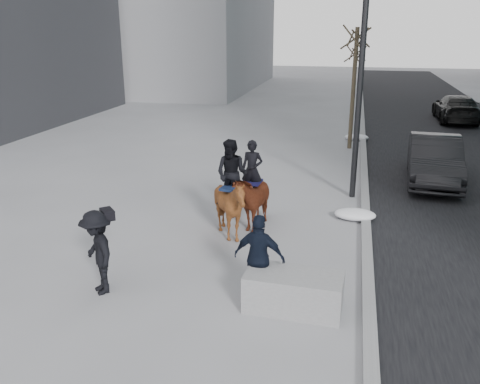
% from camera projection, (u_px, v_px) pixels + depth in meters
% --- Properties ---
extents(ground, '(120.00, 120.00, 0.00)m').
position_uv_depth(ground, '(228.00, 273.00, 11.19)').
color(ground, gray).
rests_on(ground, ground).
extents(road, '(8.00, 90.00, 0.01)m').
position_uv_depth(road, '(473.00, 171.00, 19.01)').
color(road, black).
rests_on(road, ground).
extents(curb, '(0.25, 90.00, 0.12)m').
position_uv_depth(curb, '(364.00, 163.00, 19.82)').
color(curb, gray).
rests_on(curb, ground).
extents(planter, '(1.88, 1.01, 0.74)m').
position_uv_depth(planter, '(294.00, 291.00, 9.68)').
color(planter, gray).
rests_on(planter, ground).
extents(car_near, '(2.02, 4.89, 1.58)m').
position_uv_depth(car_near, '(434.00, 160.00, 17.49)').
color(car_near, black).
rests_on(car_near, ground).
extents(car_far, '(2.13, 5.15, 1.49)m').
position_uv_depth(car_far, '(456.00, 108.00, 28.63)').
color(car_far, black).
rests_on(car_far, ground).
extents(tree_near, '(1.20, 1.20, 5.70)m').
position_uv_depth(tree_near, '(354.00, 83.00, 21.65)').
color(tree_near, '#3A2E22').
rests_on(tree_near, ground).
extents(tree_far, '(1.20, 1.20, 4.43)m').
position_uv_depth(tree_far, '(354.00, 80.00, 29.14)').
color(tree_far, '#3B2F23').
rests_on(tree_far, ground).
extents(mounted_left, '(0.96, 1.86, 2.33)m').
position_uv_depth(mounted_left, '(251.00, 195.00, 13.61)').
color(mounted_left, '#4E200F').
rests_on(mounted_left, ground).
extents(mounted_right, '(1.57, 1.71, 2.54)m').
position_uv_depth(mounted_right, '(231.00, 200.00, 12.74)').
color(mounted_right, '#46270E').
rests_on(mounted_right, ground).
extents(feeder, '(1.07, 0.91, 1.75)m').
position_uv_depth(feeder, '(259.00, 257.00, 9.93)').
color(feeder, black).
rests_on(feeder, ground).
extents(camera_crew, '(1.25, 1.28, 1.75)m').
position_uv_depth(camera_crew, '(98.00, 252.00, 10.14)').
color(camera_crew, black).
rests_on(camera_crew, ground).
extents(lamppost, '(0.25, 0.80, 9.09)m').
position_uv_depth(lamppost, '(364.00, 33.00, 14.61)').
color(lamppost, black).
rests_on(lamppost, ground).
extents(snow_piles, '(1.15, 11.32, 0.29)m').
position_uv_depth(snow_piles, '(356.00, 168.00, 18.91)').
color(snow_piles, white).
rests_on(snow_piles, ground).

